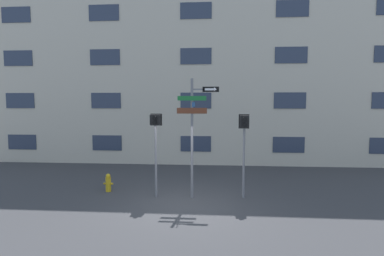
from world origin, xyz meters
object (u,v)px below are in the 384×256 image
object	(u,v)px
street_sign_pole	(194,126)
fire_hydrant	(108,183)
pedestrian_signal_left	(156,132)
pedestrian_signal_right	(244,133)

from	to	relation	value
street_sign_pole	fire_hydrant	world-z (taller)	street_sign_pole
fire_hydrant	pedestrian_signal_left	bearing A→B (deg)	-14.23
fire_hydrant	street_sign_pole	bearing A→B (deg)	-8.18
street_sign_pole	pedestrian_signal_left	bearing A→B (deg)	-179.31
pedestrian_signal_left	fire_hydrant	distance (m)	2.78
pedestrian_signal_left	pedestrian_signal_right	size ratio (longest dim) A/B	1.00
street_sign_pole	pedestrian_signal_right	size ratio (longest dim) A/B	1.42
street_sign_pole	pedestrian_signal_left	size ratio (longest dim) A/B	1.41
pedestrian_signal_left	fire_hydrant	xyz separation A→B (m)	(-1.90, 0.48, -1.97)
pedestrian_signal_left	street_sign_pole	bearing A→B (deg)	0.69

